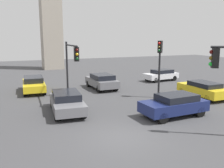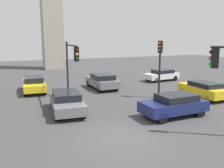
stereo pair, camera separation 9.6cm
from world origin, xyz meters
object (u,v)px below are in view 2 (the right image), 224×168
Objects in this scene: car_4 at (102,81)px; car_5 at (174,105)px; car_3 at (34,84)px; car_7 at (162,75)px; traffic_light_2 at (160,58)px; car_1 at (203,89)px; traffic_light_1 at (72,59)px; car_0 at (67,102)px.

car_4 reaches higher than car_5.
car_3 reaches higher than car_7.
traffic_light_2 is at bearing 47.77° from car_7.
car_1 is at bearing -136.95° from car_4.
car_5 reaches higher than car_3.
car_4 is 1.03× the size of car_7.
traffic_light_1 is 1.08× the size of car_5.
car_5 is (-5.40, -3.17, 0.04)m from car_1.
car_4 is (5.02, 6.33, 0.06)m from car_0.
car_0 is at bearing 87.83° from car_1.
car_3 is at bearing -5.13° from car_7.
car_4 reaches higher than car_0.
car_4 is at bearing 4.48° from car_7.
car_3 is 14.54m from car_7.
car_0 is 7.22m from car_5.
traffic_light_1 is 1.06× the size of car_4.
car_5 is at bearing 120.76° from car_1.
traffic_light_2 is 1.08× the size of car_4.
car_3 is at bearing -164.22° from car_0.
traffic_light_2 is at bearing 67.49° from car_1.
car_0 is at bearing -19.51° from traffic_light_1.
car_1 is 1.05× the size of car_7.
traffic_light_1 is 13.52m from car_7.
car_1 is 0.93× the size of car_3.
car_3 is (-9.51, 6.63, -2.60)m from traffic_light_2.
car_0 is 1.08× the size of car_4.
car_1 is at bearing -151.25° from car_5.
car_7 is at bearing 94.59° from car_3.
traffic_light_1 is 0.98× the size of car_0.
car_4 is at bearing 137.12° from traffic_light_1.
car_3 is at bearing -68.75° from traffic_light_2.
car_5 is at bearing 33.72° from traffic_light_2.
car_0 is 1.12× the size of car_7.
car_7 is (8.13, 1.52, -0.07)m from car_4.
car_0 is 0.99× the size of car_3.
car_7 is at bearing -10.08° from car_1.
traffic_light_2 is 8.93m from car_7.
traffic_light_2 is at bearing 58.70° from car_3.
car_7 is at bearing 117.06° from traffic_light_1.
car_1 is at bearing 61.65° from car_3.
traffic_light_1 is at bearing 28.96° from car_3.
car_5 is (6.21, -3.68, 0.05)m from car_0.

